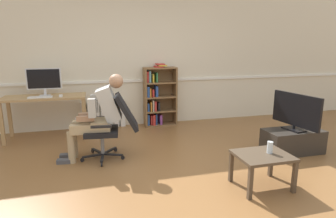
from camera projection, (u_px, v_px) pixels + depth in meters
ground_plane at (174, 179)px, 3.49m from camera, size 18.00×18.00×0.00m
back_wall at (138, 59)px, 5.68m from camera, size 12.00×0.13×2.70m
computer_desk at (45, 102)px, 4.93m from camera, size 1.38×0.57×0.76m
imac_monitor at (44, 80)px, 4.92m from camera, size 0.58×0.14×0.48m
keyboard at (40, 97)px, 4.76m from camera, size 0.39×0.12×0.02m
computer_mouse at (61, 96)px, 4.86m from camera, size 0.06×0.10×0.03m
bookshelf at (158, 97)px, 5.75m from camera, size 0.66×0.29×1.27m
radiator at (103, 114)px, 5.63m from camera, size 0.86×0.08×0.54m
office_chair at (113, 124)px, 4.05m from camera, size 0.87×0.62×0.95m
person_seated at (98, 115)px, 3.99m from camera, size 0.97×0.42×1.23m
tv_stand at (293, 141)px, 4.34m from camera, size 0.89×0.44×0.36m
tv_screen at (296, 111)px, 4.24m from camera, size 0.24×0.86×0.56m
coffee_table at (262, 159)px, 3.24m from camera, size 0.61×0.49×0.40m
drinking_glass at (270, 147)px, 3.24m from camera, size 0.07×0.07×0.14m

